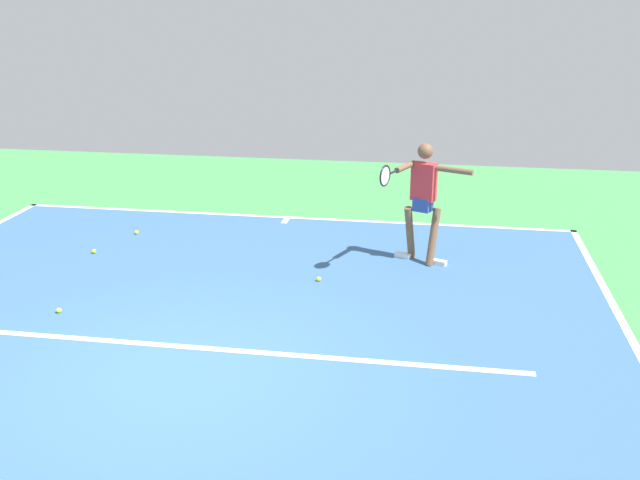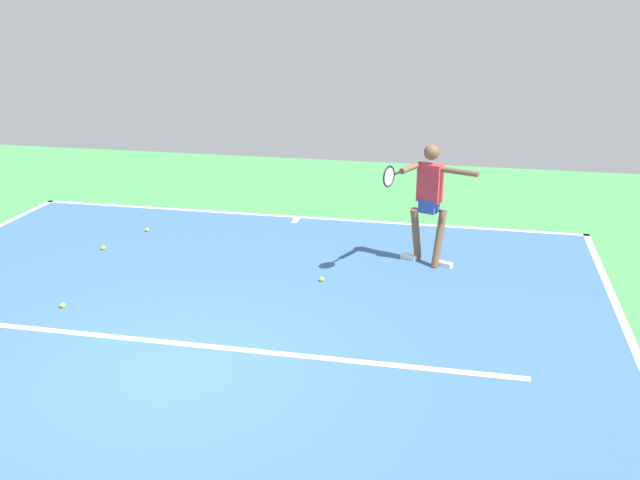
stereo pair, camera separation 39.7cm
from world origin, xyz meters
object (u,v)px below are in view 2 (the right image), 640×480
object	(u,v)px
tennis_player	(429,196)
tennis_ball_by_baseline	(322,279)
tennis_ball_near_player	(147,230)
tennis_ball_by_sideline	(103,248)
tennis_ball_near_service_line	(63,305)

from	to	relation	value
tennis_player	tennis_ball_by_baseline	world-z (taller)	tennis_player
tennis_player	tennis_ball_near_player	distance (m)	4.77
tennis_ball_by_baseline	tennis_ball_by_sideline	bearing A→B (deg)	-8.92
tennis_player	tennis_ball_near_player	bearing A→B (deg)	15.93
tennis_ball_near_service_line	tennis_player	bearing A→B (deg)	-149.63
tennis_ball_by_sideline	tennis_ball_near_service_line	distance (m)	2.18
tennis_ball_by_baseline	tennis_ball_by_sideline	distance (m)	3.60
tennis_ball_by_baseline	tennis_ball_near_player	size ratio (longest dim) A/B	1.00
tennis_ball_by_sideline	tennis_ball_near_player	bearing A→B (deg)	-105.52
tennis_player	tennis_ball_by_sideline	xyz separation A→B (m)	(4.91, 0.44, -0.99)
tennis_player	tennis_ball_by_sideline	world-z (taller)	tennis_player
tennis_ball_near_player	tennis_ball_near_service_line	xyz separation A→B (m)	(-0.28, 3.09, 0.00)
tennis_ball_near_player	tennis_ball_near_service_line	distance (m)	3.10
tennis_player	tennis_ball_by_sideline	distance (m)	5.02
tennis_ball_by_sideline	tennis_ball_near_service_line	bearing A→B (deg)	104.77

